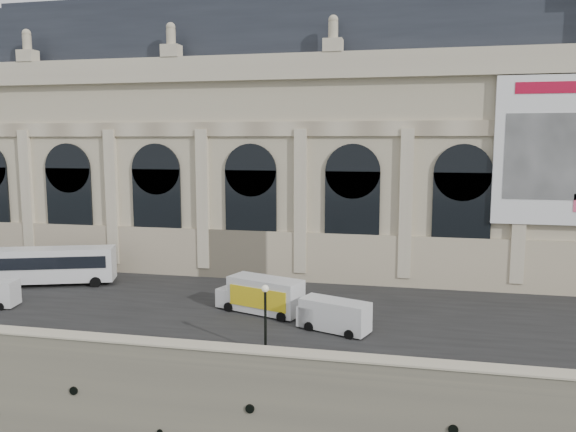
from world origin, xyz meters
name	(u,v)px	position (x,y,z in m)	size (l,w,h in m)	color
quay	(312,279)	(0.00, 35.00, 3.00)	(160.00, 70.00, 6.00)	gray
street	(272,304)	(0.00, 14.00, 6.03)	(160.00, 24.00, 0.06)	#2D2D2D
parapet	(221,355)	(0.00, 0.60, 6.62)	(160.00, 1.40, 1.21)	gray
museum	(255,142)	(-5.98, 30.86, 19.72)	(69.00, 18.70, 29.10)	#BFB193
bus_left	(47,265)	(-22.51, 15.46, 8.05)	(12.57, 6.50, 3.66)	silver
van_c	(331,315)	(5.85, 8.28, 7.20)	(5.63, 3.64, 2.35)	silver
box_truck	(261,295)	(-0.27, 11.37, 7.48)	(7.63, 4.51, 2.93)	silver
lamp_right	(265,320)	(2.29, 2.79, 8.33)	(0.48, 0.48, 4.68)	black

